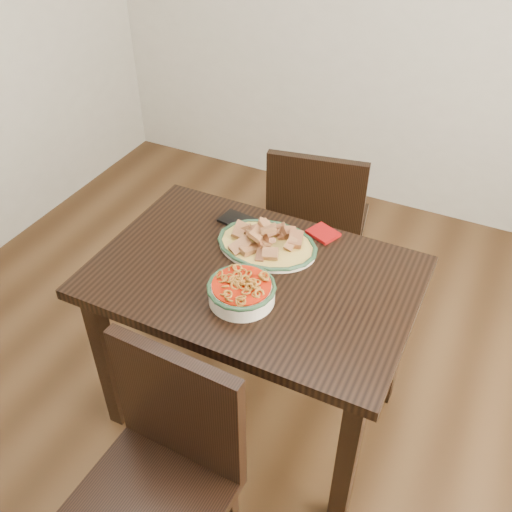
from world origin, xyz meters
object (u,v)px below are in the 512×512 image
at_px(chair_near, 162,469).
at_px(smartphone, 242,222).
at_px(dining_table, 254,296).
at_px(noodle_bowl, 242,290).
at_px(fish_plate, 267,237).
at_px(chair_far, 317,222).

relative_size(chair_near, smartphone, 5.26).
distance_m(dining_table, smartphone, 0.32).
bearing_deg(smartphone, noodle_bowl, -55.49).
xyz_separation_m(chair_near, fish_plate, (-0.04, 0.79, 0.30)).
xyz_separation_m(dining_table, chair_far, (-0.03, 0.71, -0.14)).
xyz_separation_m(fish_plate, smartphone, (-0.15, 0.09, -0.04)).
xyz_separation_m(chair_near, smartphone, (-0.19, 0.89, 0.26)).
bearing_deg(chair_near, smartphone, 104.32).
xyz_separation_m(dining_table, smartphone, (-0.17, 0.24, 0.11)).
bearing_deg(chair_far, smartphone, 62.49).
distance_m(chair_near, smartphone, 0.94).
height_order(dining_table, chair_near, chair_near).
bearing_deg(fish_plate, dining_table, -82.66).
distance_m(fish_plate, noodle_bowl, 0.29).
height_order(dining_table, noodle_bowl, noodle_bowl).
bearing_deg(noodle_bowl, smartphone, 117.29).
bearing_deg(fish_plate, noodle_bowl, -81.23).
bearing_deg(smartphone, dining_table, -47.72).
relative_size(dining_table, chair_far, 1.24).
bearing_deg(smartphone, chair_far, 80.11).
bearing_deg(chair_far, chair_near, 81.61).
bearing_deg(noodle_bowl, chair_far, 93.49).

